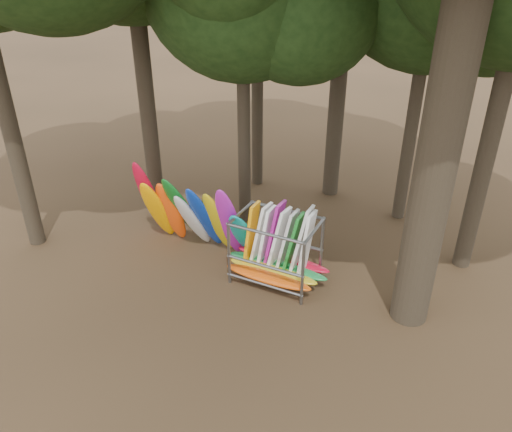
% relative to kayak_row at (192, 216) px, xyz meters
% --- Properties ---
extents(ground, '(120.00, 120.00, 0.00)m').
position_rel_kayak_row_xyz_m(ground, '(2.42, -0.76, -1.30)').
color(ground, '#47331E').
rests_on(ground, ground).
extents(lake, '(160.00, 160.00, 0.00)m').
position_rel_kayak_row_xyz_m(lake, '(2.42, 59.24, -1.30)').
color(lake, gray).
rests_on(lake, ground).
extents(kayak_row, '(4.38, 2.02, 3.15)m').
position_rel_kayak_row_xyz_m(kayak_row, '(0.00, 0.00, 0.00)').
color(kayak_row, red).
rests_on(kayak_row, ground).
extents(storage_rack, '(3.22, 1.59, 2.51)m').
position_rel_kayak_row_xyz_m(storage_rack, '(3.09, -0.26, -0.35)').
color(storage_rack, slate).
rests_on(storage_rack, ground).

